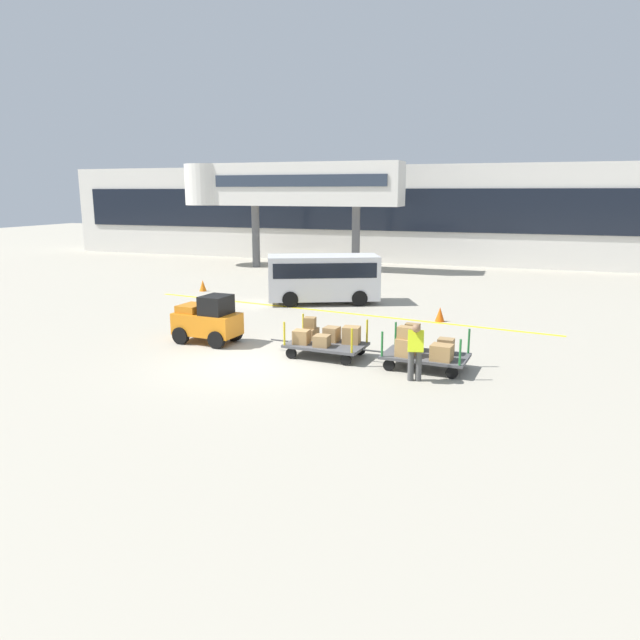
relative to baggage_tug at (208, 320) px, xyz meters
name	(u,v)px	position (x,y,z in m)	size (l,w,h in m)	color
ground_plane	(248,363)	(2.23, -1.68, -0.75)	(120.00, 120.00, 0.00)	#A8A08E
apron_lead_line	(331,312)	(2.21, 6.11, -0.75)	(17.96, 0.20, 0.01)	yellow
terminal_building	(415,214)	(2.23, 24.29, 2.54)	(54.36, 2.51, 6.58)	silver
jet_bridge	(280,185)	(-5.25, 18.31, 4.44)	(14.31, 3.00, 6.56)	silver
baggage_tug	(208,320)	(0.00, 0.00, 0.00)	(2.18, 1.37, 1.58)	orange
baggage_cart_lead	(325,339)	(4.09, -0.23, -0.24)	(3.05, 1.57, 1.10)	#4C4C4F
baggage_cart_middle	(423,349)	(7.09, -0.58, -0.20)	(3.05, 1.57, 1.22)	#4C4C4F
baggage_handler	(415,349)	(7.07, -1.77, 0.11)	(0.48, 0.49, 1.56)	#4C4C4C
shuttle_van	(323,275)	(1.25, 7.84, 0.48)	(5.16, 3.69, 2.10)	silver
safety_cone_near	(203,286)	(-5.39, 8.83, -0.48)	(0.36, 0.36, 0.55)	orange
safety_cone_far	(440,314)	(6.67, 5.71, -0.48)	(0.36, 0.36, 0.55)	#EA590F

